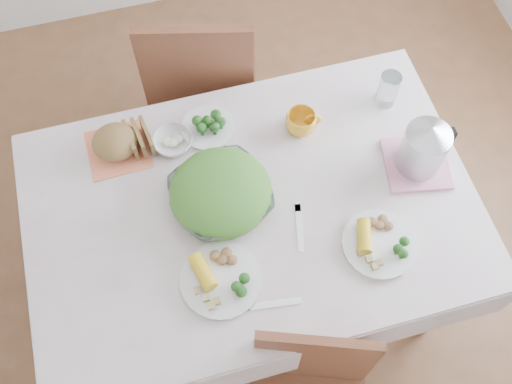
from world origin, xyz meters
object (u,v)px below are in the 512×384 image
object	(u,v)px
chair_far	(204,80)
electric_kettle	(424,146)
yellow_mug	(301,123)
dining_table	(252,251)
salad_bowl	(221,196)
dinner_plate_left	(221,280)
dinner_plate_right	(379,244)

from	to	relation	value
chair_far	electric_kettle	distance (m)	1.07
electric_kettle	chair_far	bearing A→B (deg)	131.20
yellow_mug	electric_kettle	size ratio (longest dim) A/B	0.52
dining_table	salad_bowl	bearing A→B (deg)	153.48
chair_far	dinner_plate_left	distance (m)	1.08
electric_kettle	dinner_plate_right	bearing A→B (deg)	-128.52
salad_bowl	dinner_plate_right	bearing A→B (deg)	-32.82
dining_table	yellow_mug	xyz separation A→B (m)	(0.25, 0.25, 0.43)
salad_bowl	yellow_mug	distance (m)	0.40
dinner_plate_left	yellow_mug	size ratio (longest dim) A/B	2.33
yellow_mug	electric_kettle	xyz separation A→B (m)	(0.34, -0.25, 0.08)
dining_table	dinner_plate_left	bearing A→B (deg)	-125.41
chair_far	yellow_mug	size ratio (longest dim) A/B	9.00
dining_table	dinner_plate_left	xyz separation A→B (m)	(-0.16, -0.23, 0.40)
chair_far	dinner_plate_left	xyz separation A→B (m)	(-0.16, -1.02, 0.31)
dinner_plate_left	dinner_plate_right	world-z (taller)	same
chair_far	electric_kettle	size ratio (longest dim) A/B	4.66
dining_table	salad_bowl	world-z (taller)	salad_bowl
dining_table	salad_bowl	distance (m)	0.44
yellow_mug	salad_bowl	bearing A→B (deg)	-148.82
salad_bowl	dinner_plate_right	size ratio (longest dim) A/B	1.30
dinner_plate_left	salad_bowl	bearing A→B (deg)	75.81
dining_table	yellow_mug	distance (m)	0.56
salad_bowl	yellow_mug	world-z (taller)	yellow_mug
salad_bowl	dining_table	bearing A→B (deg)	-26.52
chair_far	dinner_plate_left	world-z (taller)	chair_far
dining_table	electric_kettle	bearing A→B (deg)	0.39
chair_far	yellow_mug	xyz separation A→B (m)	(0.25, -0.54, 0.34)
dinner_plate_right	yellow_mug	bearing A→B (deg)	102.59
salad_bowl	chair_far	bearing A→B (deg)	82.99
dinner_plate_left	electric_kettle	distance (m)	0.79
dinner_plate_left	chair_far	bearing A→B (deg)	81.04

